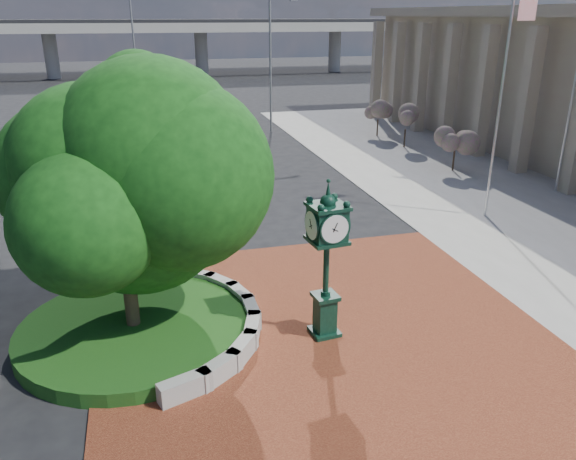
{
  "coord_description": "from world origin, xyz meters",
  "views": [
    {
      "loc": [
        -4.34,
        -13.75,
        8.14
      ],
      "look_at": [
        -0.32,
        1.5,
        2.06
      ],
      "focal_mm": 35.0,
      "sensor_mm": 36.0,
      "label": 1
    }
  ],
  "objects_px": {
    "parked_car": "(207,99)",
    "flagpole_a": "(499,107)",
    "flagpole_b": "(573,94)",
    "street_lamp_far": "(136,41)",
    "street_lamp_near": "(273,55)",
    "post_clock": "(326,254)"
  },
  "relations": [
    {
      "from": "flagpole_a",
      "to": "flagpole_b",
      "type": "distance_m",
      "value": 5.76
    },
    {
      "from": "flagpole_b",
      "to": "street_lamp_near",
      "type": "height_order",
      "value": "street_lamp_near"
    },
    {
      "from": "flagpole_b",
      "to": "street_lamp_near",
      "type": "bearing_deg",
      "value": 117.75
    },
    {
      "from": "parked_car",
      "to": "flagpole_a",
      "type": "height_order",
      "value": "flagpole_a"
    },
    {
      "from": "post_clock",
      "to": "parked_car",
      "type": "bearing_deg",
      "value": 87.29
    },
    {
      "from": "flagpole_b",
      "to": "street_lamp_far",
      "type": "distance_m",
      "value": 41.25
    },
    {
      "from": "flagpole_a",
      "to": "street_lamp_near",
      "type": "xyz_separation_m",
      "value": [
        -4.41,
        20.69,
        0.75
      ]
    },
    {
      "from": "post_clock",
      "to": "flagpole_a",
      "type": "bearing_deg",
      "value": 37.11
    },
    {
      "from": "flagpole_b",
      "to": "street_lamp_far",
      "type": "bearing_deg",
      "value": 117.41
    },
    {
      "from": "post_clock",
      "to": "parked_car",
      "type": "relative_size",
      "value": 1.0
    },
    {
      "from": "street_lamp_far",
      "to": "post_clock",
      "type": "bearing_deg",
      "value": -85.08
    },
    {
      "from": "post_clock",
      "to": "flagpole_a",
      "type": "height_order",
      "value": "flagpole_a"
    },
    {
      "from": "flagpole_a",
      "to": "street_lamp_near",
      "type": "bearing_deg",
      "value": 102.02
    },
    {
      "from": "parked_car",
      "to": "flagpole_b",
      "type": "height_order",
      "value": "flagpole_b"
    },
    {
      "from": "street_lamp_near",
      "to": "flagpole_a",
      "type": "bearing_deg",
      "value": -77.98
    },
    {
      "from": "post_clock",
      "to": "flagpole_a",
      "type": "relative_size",
      "value": 0.47
    },
    {
      "from": "parked_car",
      "to": "flagpole_b",
      "type": "relative_size",
      "value": 0.47
    },
    {
      "from": "parked_car",
      "to": "flagpole_a",
      "type": "distance_m",
      "value": 34.74
    },
    {
      "from": "flagpole_b",
      "to": "parked_car",
      "type": "bearing_deg",
      "value": 112.59
    },
    {
      "from": "parked_car",
      "to": "flagpole_a",
      "type": "relative_size",
      "value": 0.47
    },
    {
      "from": "flagpole_b",
      "to": "street_lamp_far",
      "type": "xyz_separation_m",
      "value": [
        -18.98,
        36.61,
        1.03
      ]
    },
    {
      "from": "street_lamp_near",
      "to": "street_lamp_far",
      "type": "distance_m",
      "value": 20.34
    }
  ]
}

